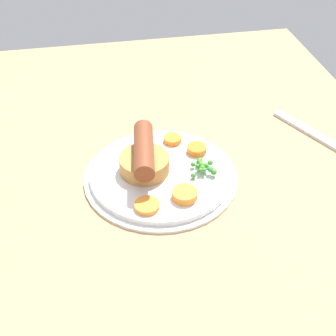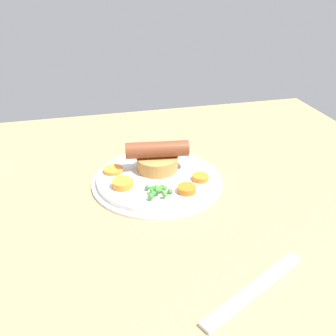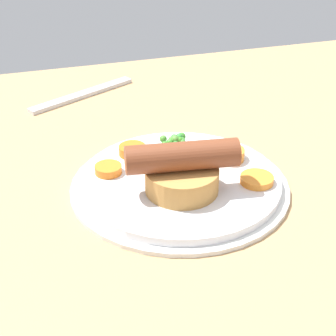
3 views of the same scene
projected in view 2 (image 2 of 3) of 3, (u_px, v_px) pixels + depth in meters
dining_table at (140, 196)px, 68.25cm from camera, size 110.00×80.00×3.00cm
dinner_plate at (157, 179)px, 69.44cm from camera, size 24.14×24.14×1.40cm
sausage_pudding at (157, 158)px, 70.07cm from camera, size 12.01×7.77×5.64cm
pea_pile at (157, 190)px, 62.78cm from camera, size 4.56×4.14×1.87cm
carrot_slice_0 at (200, 178)px, 67.51cm from camera, size 4.25×4.25×0.90cm
carrot_slice_1 at (123, 184)px, 65.32cm from camera, size 4.72×4.72×1.24cm
carrot_slice_3 at (113, 170)px, 70.10cm from camera, size 4.64×4.64×0.75cm
carrot_slice_6 at (187, 189)px, 63.88cm from camera, size 4.45×4.45×1.09cm
fork at (255, 289)px, 46.44cm from camera, size 16.82×9.48×0.60cm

